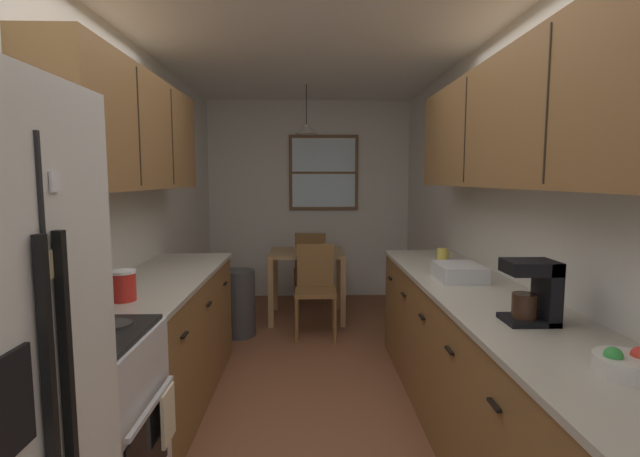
# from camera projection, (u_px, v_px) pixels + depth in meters

# --- Properties ---
(ground_plane) EXTENTS (12.00, 12.00, 0.00)m
(ground_plane) POSITION_uv_depth(u_px,v_px,m) (310.00, 381.00, 3.53)
(ground_plane) COLOR brown
(wall_left) EXTENTS (0.10, 9.00, 2.55)m
(wall_left) POSITION_uv_depth(u_px,v_px,m) (126.00, 216.00, 3.36)
(wall_left) COLOR silver
(wall_left) RESTS_ON ground
(wall_right) EXTENTS (0.10, 9.00, 2.55)m
(wall_right) POSITION_uv_depth(u_px,v_px,m) (490.00, 216.00, 3.43)
(wall_right) COLOR silver
(wall_right) RESTS_ON ground
(wall_back) EXTENTS (4.40, 0.10, 2.55)m
(wall_back) POSITION_uv_depth(u_px,v_px,m) (309.00, 200.00, 6.03)
(wall_back) COLOR silver
(wall_back) RESTS_ON ground
(ceiling_slab) EXTENTS (4.40, 9.00, 0.08)m
(ceiling_slab) POSITION_uv_depth(u_px,v_px,m) (309.00, 31.00, 3.25)
(ceiling_slab) COLOR white
(stove_range) EXTENTS (0.66, 0.65, 1.10)m
(stove_range) POSITION_uv_depth(u_px,v_px,m) (69.00, 443.00, 1.88)
(stove_range) COLOR silver
(stove_range) RESTS_ON ground
(microwave_over_range) EXTENTS (0.39, 0.57, 0.35)m
(microwave_over_range) POSITION_uv_depth(u_px,v_px,m) (21.00, 156.00, 1.75)
(microwave_over_range) COLOR silver
(counter_left) EXTENTS (0.64, 1.88, 0.90)m
(counter_left) POSITION_uv_depth(u_px,v_px,m) (164.00, 340.00, 3.14)
(counter_left) COLOR brown
(counter_left) RESTS_ON ground
(upper_cabinets_left) EXTENTS (0.33, 1.96, 0.73)m
(upper_cabinets_left) POSITION_uv_depth(u_px,v_px,m) (132.00, 132.00, 2.93)
(upper_cabinets_left) COLOR brown
(counter_right) EXTENTS (0.64, 3.34, 0.90)m
(counter_right) POSITION_uv_depth(u_px,v_px,m) (488.00, 374.00, 2.59)
(counter_right) COLOR brown
(counter_right) RESTS_ON ground
(upper_cabinets_right) EXTENTS (0.33, 3.02, 0.71)m
(upper_cabinets_right) POSITION_uv_depth(u_px,v_px,m) (528.00, 120.00, 2.39)
(upper_cabinets_right) COLOR brown
(dining_table) EXTENTS (0.81, 0.71, 0.75)m
(dining_table) POSITION_uv_depth(u_px,v_px,m) (307.00, 264.00, 5.08)
(dining_table) COLOR #A87F51
(dining_table) RESTS_ON ground
(dining_chair_near) EXTENTS (0.40, 0.40, 0.90)m
(dining_chair_near) POSITION_uv_depth(u_px,v_px,m) (315.00, 285.00, 4.53)
(dining_chair_near) COLOR brown
(dining_chair_near) RESTS_ON ground
(dining_chair_far) EXTENTS (0.44, 0.44, 0.90)m
(dining_chair_far) POSITION_uv_depth(u_px,v_px,m) (311.00, 264.00, 5.65)
(dining_chair_far) COLOR brown
(dining_chair_far) RESTS_ON ground
(pendant_light) EXTENTS (0.25, 0.25, 0.52)m
(pendant_light) POSITION_uv_depth(u_px,v_px,m) (307.00, 129.00, 4.92)
(pendant_light) COLOR black
(back_window) EXTENTS (0.89, 0.05, 0.96)m
(back_window) POSITION_uv_depth(u_px,v_px,m) (324.00, 173.00, 5.92)
(back_window) COLOR brown
(trash_bin) EXTENTS (0.32, 0.32, 0.66)m
(trash_bin) POSITION_uv_depth(u_px,v_px,m) (239.00, 303.00, 4.53)
(trash_bin) COLOR #3F3F42
(trash_bin) RESTS_ON ground
(storage_canister) EXTENTS (0.13, 0.13, 0.17)m
(storage_canister) POSITION_uv_depth(u_px,v_px,m) (123.00, 286.00, 2.44)
(storage_canister) COLOR red
(storage_canister) RESTS_ON counter_left
(dish_towel) EXTENTS (0.02, 0.16, 0.24)m
(dish_towel) POSITION_uv_depth(u_px,v_px,m) (168.00, 415.00, 2.04)
(dish_towel) COLOR beige
(coffee_maker) EXTENTS (0.22, 0.18, 0.29)m
(coffee_maker) POSITION_uv_depth(u_px,v_px,m) (536.00, 290.00, 2.06)
(coffee_maker) COLOR black
(coffee_maker) RESTS_ON counter_right
(mug_by_coffeemaker) EXTENTS (0.12, 0.09, 0.10)m
(mug_by_coffeemaker) POSITION_uv_depth(u_px,v_px,m) (443.00, 255.00, 3.64)
(mug_by_coffeemaker) COLOR #E5CC4C
(mug_by_coffeemaker) RESTS_ON counter_right
(fruit_bowl) EXTENTS (0.21, 0.21, 0.09)m
(fruit_bowl) POSITION_uv_depth(u_px,v_px,m) (627.00, 363.00, 1.53)
(fruit_bowl) COLOR silver
(fruit_bowl) RESTS_ON counter_right
(dish_rack) EXTENTS (0.28, 0.34, 0.10)m
(dish_rack) POSITION_uv_depth(u_px,v_px,m) (459.00, 272.00, 2.96)
(dish_rack) COLOR silver
(dish_rack) RESTS_ON counter_right
(table_serving_bowl) EXTENTS (0.18, 0.18, 0.06)m
(table_serving_bowl) POSITION_uv_depth(u_px,v_px,m) (312.00, 248.00, 5.14)
(table_serving_bowl) COLOR #4C7299
(table_serving_bowl) RESTS_ON dining_table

